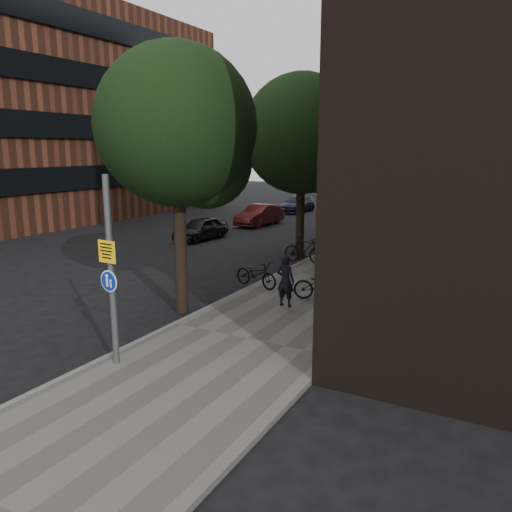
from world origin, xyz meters
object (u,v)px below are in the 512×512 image
Objects in this scene: signpost at (111,271)px; parked_bike_facade_near at (323,285)px; pedestrian at (285,281)px; parked_car_near at (201,228)px.

parked_bike_facade_near is at bearing 73.96° from signpost.
signpost is at bearing 144.53° from parked_bike_facade_near.
pedestrian is 0.44× the size of parked_car_near.
signpost reaches higher than parked_bike_facade_near.
signpost reaches higher than pedestrian.
pedestrian is at bearing 128.95° from parked_bike_facade_near.
parked_car_near is at bearing 36.18° from parked_bike_facade_near.
signpost is 2.65× the size of pedestrian.
parked_car_near is at bearing 121.31° from signpost.
parked_bike_facade_near is 12.28m from parked_car_near.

